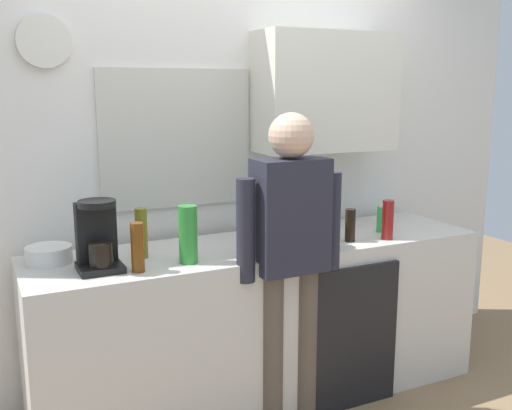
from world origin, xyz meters
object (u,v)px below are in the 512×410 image
Objects in this scene: cup_yellow_cup at (387,218)px; potted_plant at (318,223)px; bottle_red_vinegar at (388,220)px; bottle_green_wine at (284,221)px; bottle_amber_beer at (138,247)px; bottle_dark_sauce at (350,225)px; dish_soap at (382,219)px; coffee_maker at (98,238)px; bottle_clear_soda at (188,234)px; storage_canister at (282,221)px; person_at_sink at (290,246)px; bottle_olive_oil at (141,233)px; mixing_bowl at (49,255)px.

cup_yellow_cup is 0.70m from potted_plant.
bottle_green_wine reaches higher than bottle_red_vinegar.
bottle_amber_beer reaches higher than bottle_red_vinegar.
cup_yellow_cup is at bearing 9.05° from bottle_amber_beer.
bottle_red_vinegar reaches higher than cup_yellow_cup.
bottle_green_wine is at bearing 176.93° from bottle_dark_sauce.
potted_plant reaches higher than dish_soap.
cup_yellow_cup is at bearing 4.38° from coffee_maker.
bottle_clear_soda reaches higher than storage_canister.
person_at_sink reaches higher than bottle_amber_beer.
cup_yellow_cup is at bearing 1.53° from bottle_olive_oil.
bottle_olive_oil is at bearing 135.05° from bottle_clear_soda.
mixing_bowl is (-1.13, 0.28, -0.11)m from bottle_green_wine.
coffee_maker reaches higher than bottle_green_wine.
bottle_olive_oil is 1.39× the size of bottle_dark_sauce.
bottle_amber_beer is at bearing -38.41° from coffee_maker.
bottle_dark_sauce is at bearing -160.83° from dish_soap.
person_at_sink is at bearing -162.13° from dish_soap.
coffee_maker is 1.50× the size of bottle_red_vinegar.
bottle_green_wine is 3.53× the size of cup_yellow_cup.
bottle_red_vinegar is at bearing -32.34° from storage_canister.
person_at_sink reaches higher than cup_yellow_cup.
bottle_olive_oil is 0.83m from storage_canister.
bottle_amber_beer and potted_plant have the same top height.
coffee_maker reaches higher than potted_plant.
coffee_maker reaches higher than mixing_bowl.
bottle_red_vinegar is at bearing -3.14° from potted_plant.
bottle_red_vinegar is 0.36m from cup_yellow_cup.
coffee_maker is 1.12m from potted_plant.
cup_yellow_cup is (0.43, 0.23, -0.05)m from bottle_dark_sauce.
bottle_olive_oil reaches higher than bottle_dark_sauce.
potted_plant is 1.28× the size of dish_soap.
potted_plant is 0.53m from dish_soap.
bottle_red_vinegar is at bearing -11.23° from mixing_bowl.
storage_canister is (0.90, 0.30, -0.03)m from bottle_amber_beer.
coffee_maker is 1.07m from storage_canister.
potted_plant is at bearing -78.21° from storage_canister.
cup_yellow_cup is 0.50× the size of storage_canister.
bottle_olive_oil is 1.12m from bottle_dark_sauce.
bottle_green_wine is 1.67× the size of bottle_dark_sauce.
bottle_olive_oil is 1.39× the size of dish_soap.
bottle_olive_oil is at bearing 22.36° from coffee_maker.
bottle_olive_oil reaches higher than dish_soap.
coffee_maker is 3.88× the size of cup_yellow_cup.
potted_plant is at bearing -2.46° from bottle_clear_soda.
bottle_dark_sauce is at bearing 27.63° from person_at_sink.
bottle_amber_beer is 2.71× the size of cup_yellow_cup.
mixing_bowl is (-1.53, 0.30, -0.05)m from bottle_dark_sauce.
coffee_maker reaches higher than dish_soap.
bottle_green_wine reaches higher than bottle_clear_soda.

